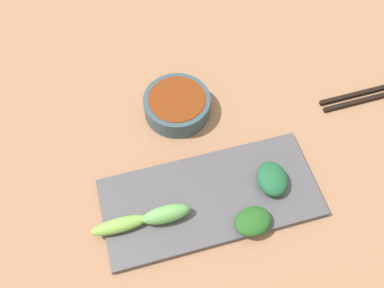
% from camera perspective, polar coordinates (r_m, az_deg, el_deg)
% --- Properties ---
extents(tabletop, '(2.10, 2.10, 0.02)m').
position_cam_1_polar(tabletop, '(0.73, 0.99, -3.32)').
color(tabletop, '#94694D').
rests_on(tabletop, ground).
extents(sauce_bowl, '(0.12, 0.12, 0.04)m').
position_cam_1_polar(sauce_bowl, '(0.77, -2.08, 5.45)').
color(sauce_bowl, '#324952').
rests_on(sauce_bowl, tabletop).
extents(serving_plate, '(0.16, 0.35, 0.01)m').
position_cam_1_polar(serving_plate, '(0.69, 2.32, -7.44)').
color(serving_plate, '#4A494F').
rests_on(serving_plate, tabletop).
extents(broccoli_stalk_0, '(0.02, 0.09, 0.02)m').
position_cam_1_polar(broccoli_stalk_0, '(0.66, -9.95, -10.94)').
color(broccoli_stalk_0, '#77B048').
rests_on(broccoli_stalk_0, serving_plate).
extents(broccoli_leafy_1, '(0.07, 0.06, 0.03)m').
position_cam_1_polar(broccoli_leafy_1, '(0.69, 10.97, -4.74)').
color(broccoli_leafy_1, '#1C5634').
rests_on(broccoli_leafy_1, serving_plate).
extents(broccoli_stalk_2, '(0.03, 0.08, 0.03)m').
position_cam_1_polar(broccoli_stalk_2, '(0.66, -3.57, -9.61)').
color(broccoli_stalk_2, '#61A856').
rests_on(broccoli_stalk_2, serving_plate).
extents(broccoli_leafy_3, '(0.06, 0.07, 0.02)m').
position_cam_1_polar(broccoli_leafy_3, '(0.66, 8.35, -10.46)').
color(broccoli_leafy_3, '#21561F').
rests_on(broccoli_leafy_3, serving_plate).
extents(chopsticks, '(0.03, 0.23, 0.01)m').
position_cam_1_polar(chopsticks, '(0.88, 24.06, 6.40)').
color(chopsticks, black).
rests_on(chopsticks, tabletop).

